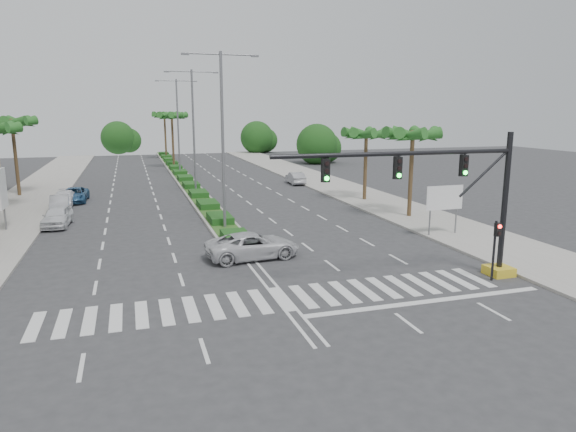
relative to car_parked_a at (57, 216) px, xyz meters
name	(u,v)px	position (x,y,z in m)	size (l,w,h in m)	color
ground	(282,299)	(11.31, -18.72, -0.73)	(160.00, 160.00, 0.00)	#333335
footpath_right	(381,203)	(26.51, 1.28, -0.66)	(6.00, 120.00, 0.15)	gray
footpath_left	(2,225)	(-3.89, 1.28, -0.66)	(6.00, 120.00, 0.15)	gray
median	(181,176)	(11.31, 26.28, -0.63)	(2.20, 75.00, 0.20)	gray
median_grass	(181,175)	(11.31, 26.28, -0.51)	(1.80, 75.00, 0.04)	#314E1A
signal_gantry	(466,211)	(20.58, -18.72, 2.72)	(12.60, 1.20, 7.20)	gold
pedestrian_signal	(496,240)	(21.91, -19.40, 1.31)	(0.28, 0.36, 3.00)	black
direction_sign	(444,200)	(24.81, -10.73, 1.72)	(2.70, 0.11, 3.40)	slate
billboard_far	(2,189)	(-3.19, -0.72, 2.23)	(0.18, 2.10, 4.35)	slate
palm_left_end	(12,125)	(-5.19, 15.28, 6.15)	(4.57, 4.68, 7.75)	brown
palm_right_near	(413,137)	(25.81, -4.72, 5.47)	(4.57, 4.68, 7.05)	brown
palm_right_far	(366,136)	(25.81, 3.28, 5.18)	(4.57, 4.68, 6.75)	brown
palm_median_a	(172,118)	(11.31, 36.28, 6.44)	(4.57, 4.68, 8.05)	brown
palm_median_b	(164,117)	(11.31, 51.28, 6.44)	(4.57, 4.68, 8.05)	brown
streetlight_near	(223,132)	(11.31, -4.72, 6.07)	(5.10, 0.25, 12.00)	slate
streetlight_mid	(193,125)	(11.31, 11.28, 6.07)	(5.10, 0.25, 12.00)	slate
streetlight_far	(178,122)	(11.31, 27.28, 6.07)	(5.10, 0.25, 12.00)	slate
car_parked_a	(57,216)	(0.00, 0.00, 0.00)	(1.73, 4.31, 1.47)	silver
car_parked_b	(60,204)	(-0.49, 5.70, -0.05)	(1.44, 4.14, 1.36)	#B9B8BD
car_parked_c	(74,195)	(0.22, 10.44, -0.08)	(2.18, 4.72, 1.31)	#2B5884
car_parked_d	(64,199)	(-0.49, 8.72, -0.10)	(1.78, 4.38, 1.27)	white
car_crossing	(253,246)	(11.58, -12.07, 0.00)	(2.44, 5.30, 1.47)	silver
car_right	(295,178)	(23.11, 15.64, -0.05)	(1.45, 4.15, 1.37)	silver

